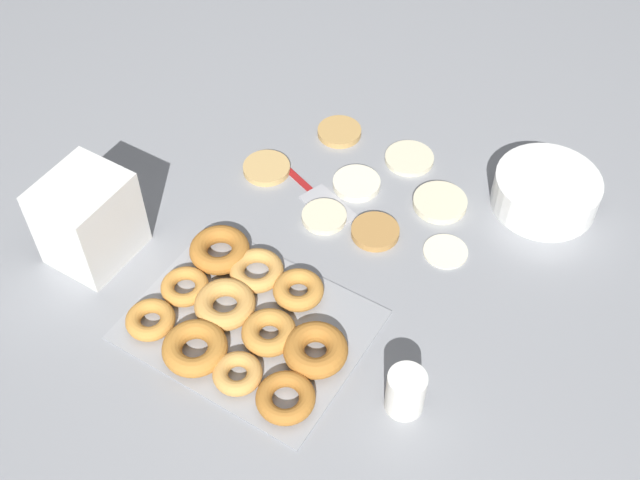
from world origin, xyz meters
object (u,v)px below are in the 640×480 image
pancake_0 (357,183)px  container_stack (88,219)px  pancake_2 (446,251)px  pancake_6 (375,232)px  paper_cup (406,392)px  pancake_4 (339,132)px  pancake_5 (409,158)px  spatula (320,198)px  pancake_3 (440,202)px  pancake_7 (325,215)px  pancake_1 (267,168)px  batter_bowl (546,191)px  donut_tray (244,318)px

pancake_0 → container_stack: bearing=-129.4°
pancake_2 → pancake_6: bearing=-167.4°
pancake_6 → paper_cup: paper_cup is taller
pancake_2 → pancake_4: size_ratio=0.90×
pancake_2 → pancake_4: 0.39m
pancake_5 → spatula: size_ratio=0.39×
pancake_3 → pancake_7: pancake_3 is taller
pancake_2 → pancake_5: size_ratio=0.83×
pancake_7 → paper_cup: bearing=-41.3°
pancake_7 → spatula: 0.05m
pancake_5 → pancake_1: bearing=-142.5°
pancake_1 → pancake_7: (0.17, -0.05, -0.00)m
pancake_1 → batter_bowl: (0.53, 0.21, 0.03)m
pancake_2 → paper_cup: (0.08, -0.33, 0.04)m
pancake_2 → paper_cup: paper_cup is taller
spatula → pancake_0: bearing=77.9°
pancake_1 → pancake_4: (0.07, 0.18, 0.00)m
pancake_0 → pancake_7: size_ratio=1.10×
pancake_0 → pancake_1: bearing=-162.0°
pancake_0 → batter_bowl: batter_bowl is taller
donut_tray → paper_cup: (0.31, 0.01, 0.02)m
pancake_1 → pancake_2: (0.42, -0.01, -0.00)m
pancake_0 → pancake_1: size_ratio=0.99×
pancake_7 → paper_cup: size_ratio=1.05×
pancake_5 → batter_bowl: bearing=5.7°
pancake_3 → pancake_6: same height
pancake_0 → pancake_7: (-0.01, -0.11, -0.00)m
pancake_1 → pancake_3: size_ratio=0.91×
pancake_0 → spatula: (-0.04, -0.07, -0.00)m
pancake_1 → container_stack: (-0.15, -0.35, 0.08)m
pancake_4 → paper_cup: bearing=-50.2°
pancake_5 → batter_bowl: batter_bowl is taller
pancake_1 → pancake_4: bearing=67.9°
pancake_2 → paper_cup: 0.34m
batter_bowl → pancake_5: bearing=-174.3°
pancake_7 → donut_tray: donut_tray is taller
spatula → batter_bowl: bearing=50.0°
pancake_7 → batter_bowl: size_ratio=0.43×
pancake_1 → container_stack: 0.39m
pancake_7 → batter_bowl: batter_bowl is taller
pancake_1 → pancake_2: pancake_1 is taller
pancake_0 → spatula: size_ratio=0.37×
pancake_3 → container_stack: (-0.50, -0.45, 0.08)m
donut_tray → spatula: 0.33m
pancake_2 → pancake_7: bearing=-169.5°
pancake_0 → pancake_5: pancake_0 is taller
pancake_1 → pancake_3: bearing=15.9°
paper_cup → pancake_6: bearing=126.3°
pancake_0 → pancake_6: (0.10, -0.09, 0.00)m
donut_tray → paper_cup: 0.32m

